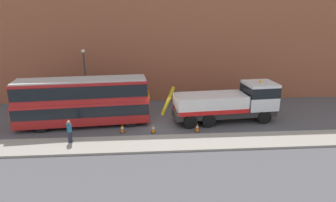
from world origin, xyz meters
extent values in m
plane|color=#4C4C51|center=(0.00, 0.00, 0.00)|extent=(120.00, 120.00, 0.00)
cube|color=gray|center=(0.00, -4.20, 0.07)|extent=(60.00, 2.80, 0.15)
cube|color=#935138|center=(0.00, 7.51, 8.00)|extent=(60.00, 1.20, 16.00)
cube|color=#2D2D2D|center=(5.57, 0.12, 0.85)|extent=(9.16, 3.01, 0.55)
cube|color=silver|center=(8.76, 0.41, 2.28)|extent=(2.82, 2.82, 2.30)
cube|color=black|center=(8.76, 0.41, 2.73)|extent=(2.85, 2.85, 0.90)
cube|color=silver|center=(4.27, 0.01, 1.83)|extent=(6.31, 3.14, 1.40)
cube|color=red|center=(4.27, 0.01, 1.31)|extent=(6.31, 3.19, 0.36)
cylinder|color=#B79914|center=(0.58, -0.33, 2.13)|extent=(1.25, 0.39, 2.52)
sphere|color=orange|center=(8.76, 0.41, 3.55)|extent=(0.24, 0.24, 0.24)
cylinder|color=black|center=(8.76, 1.53, 0.58)|extent=(1.19, 0.44, 1.16)
cylinder|color=black|center=(8.96, -0.68, 0.58)|extent=(1.19, 0.44, 1.16)
cylinder|color=black|center=(3.78, 1.08, 0.58)|extent=(1.19, 0.44, 1.16)
cylinder|color=black|center=(3.98, -1.13, 0.58)|extent=(1.19, 0.44, 1.16)
cylinder|color=black|center=(2.18, 0.93, 0.58)|extent=(1.19, 0.44, 1.16)
cylinder|color=black|center=(2.38, -1.28, 0.58)|extent=(1.19, 0.44, 1.16)
cube|color=#AD1E1E|center=(-6.57, 0.12, 1.29)|extent=(11.18, 3.48, 1.90)
cube|color=#AD1E1E|center=(-6.57, 0.12, 3.09)|extent=(10.95, 3.36, 1.70)
cube|color=black|center=(-6.57, 0.12, 1.54)|extent=(11.08, 3.52, 0.90)
cube|color=black|center=(-6.57, 0.12, 3.19)|extent=(10.86, 3.50, 1.00)
cube|color=#B2B2B2|center=(-6.57, 0.12, 4.00)|extent=(10.72, 3.24, 0.12)
cube|color=yellow|center=(-1.07, 0.62, 2.54)|extent=(0.19, 1.50, 0.44)
cylinder|color=black|center=(-2.78, 1.55, 0.52)|extent=(1.06, 0.39, 1.04)
cylinder|color=black|center=(-2.59, -0.60, 0.52)|extent=(1.06, 0.39, 1.04)
cylinder|color=black|center=(-9.95, 0.90, 0.52)|extent=(1.06, 0.39, 1.04)
cylinder|color=black|center=(-9.76, -1.25, 0.52)|extent=(1.06, 0.39, 1.04)
cylinder|color=#232333|center=(-6.88, -3.69, 0.57)|extent=(0.41, 0.41, 0.85)
cube|color=#1E6084|center=(-6.88, -3.69, 1.31)|extent=(0.42, 0.48, 0.62)
sphere|color=tan|center=(-6.88, -3.69, 1.74)|extent=(0.24, 0.24, 0.24)
cone|color=orange|center=(-3.23, -1.76, 0.36)|extent=(0.32, 0.32, 0.72)
cylinder|color=white|center=(-3.23, -1.76, 0.40)|extent=(0.21, 0.21, 0.10)
cube|color=black|center=(-3.23, -1.76, 0.02)|extent=(0.36, 0.36, 0.04)
cone|color=orange|center=(-0.74, -1.98, 0.36)|extent=(0.32, 0.32, 0.72)
cylinder|color=white|center=(-0.74, -1.98, 0.40)|extent=(0.21, 0.21, 0.10)
cube|color=black|center=(-0.74, -1.98, 0.02)|extent=(0.36, 0.36, 0.04)
cone|color=orange|center=(2.84, -2.03, 0.36)|extent=(0.32, 0.32, 0.72)
cylinder|color=white|center=(2.84, -2.03, 0.40)|extent=(0.21, 0.21, 0.10)
cube|color=black|center=(2.84, -2.03, 0.02)|extent=(0.36, 0.36, 0.04)
cylinder|color=#38383D|center=(-7.28, 5.31, 2.75)|extent=(0.16, 0.16, 5.50)
sphere|color=#EAE5C6|center=(-7.28, 5.31, 5.65)|extent=(0.36, 0.36, 0.36)
camera|label=1|loc=(-1.20, -24.24, 9.50)|focal=31.81mm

